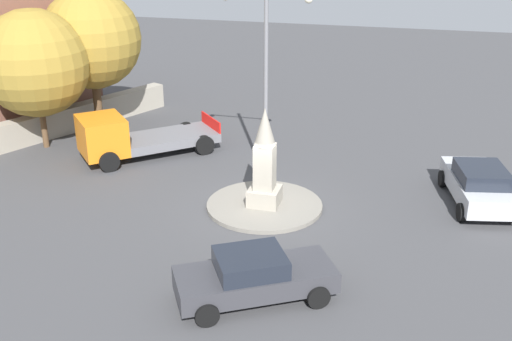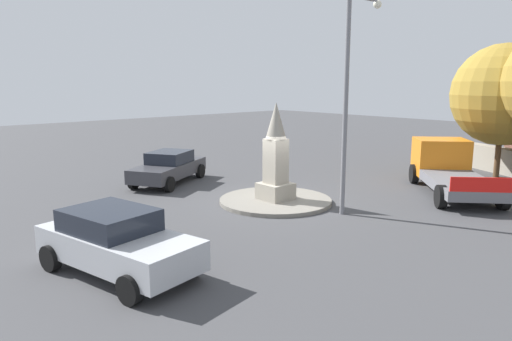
{
  "view_description": "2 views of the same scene",
  "coord_description": "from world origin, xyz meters",
  "views": [
    {
      "loc": [
        4.86,
        -19.32,
        9.72
      ],
      "look_at": [
        -0.17,
        -0.54,
        1.63
      ],
      "focal_mm": 43.19,
      "sensor_mm": 36.0,
      "label": 1
    },
    {
      "loc": [
        11.92,
        12.29,
        4.47
      ],
      "look_at": [
        0.43,
        -0.6,
        1.19
      ],
      "focal_mm": 33.24,
      "sensor_mm": 36.0,
      "label": 2
    }
  ],
  "objects": [
    {
      "name": "tree_mid_cluster",
      "position": [
        -9.83,
        6.2,
        4.42
      ],
      "size": [
        4.58,
        4.58,
        6.73
      ],
      "color": "brown",
      "rests_on": "ground"
    },
    {
      "name": "car_silver_near_island",
      "position": [
        7.34,
        2.26,
        0.79
      ],
      "size": [
        2.64,
        4.43,
        1.52
      ],
      "color": "#B7BABF",
      "rests_on": "ground"
    },
    {
      "name": "streetlamp",
      "position": [
        -0.63,
        2.61,
        4.59
      ],
      "size": [
        3.34,
        0.28,
        7.62
      ],
      "color": "slate",
      "rests_on": "ground"
    },
    {
      "name": "car_dark_grey_waiting",
      "position": [
        1.13,
        -5.6,
        0.72
      ],
      "size": [
        4.56,
        3.61,
        1.41
      ],
      "color": "#38383D",
      "rests_on": "ground"
    },
    {
      "name": "traffic_island",
      "position": [
        0.0,
        0.0,
        0.07
      ],
      "size": [
        4.16,
        4.16,
        0.14
      ],
      "primitive_type": "cylinder",
      "color": "gray",
      "rests_on": "ground"
    },
    {
      "name": "ground_plane",
      "position": [
        0.0,
        0.0,
        0.0
      ],
      "size": [
        80.0,
        80.0,
        0.0
      ],
      "primitive_type": "plane",
      "color": "#424244"
    },
    {
      "name": "truck_orange_passing",
      "position": [
        -6.77,
        3.22,
        0.94
      ],
      "size": [
        5.74,
        5.51,
        1.99
      ],
      "color": "orange",
      "rests_on": "ground"
    },
    {
      "name": "stone_boundary_wall",
      "position": [
        -11.38,
        5.24,
        0.61
      ],
      "size": [
        5.88,
        11.68,
        1.23
      ],
      "primitive_type": "cube",
      "rotation": [
        0.0,
        0.0,
        4.28
      ],
      "color": "#9E9687",
      "rests_on": "ground"
    },
    {
      "name": "tree_near_wall",
      "position": [
        -11.08,
        3.49,
        3.83
      ],
      "size": [
        4.64,
        4.64,
        6.15
      ],
      "color": "brown",
      "rests_on": "ground"
    },
    {
      "name": "monument",
      "position": [
        0.0,
        0.0,
        1.71
      ],
      "size": [
        1.09,
        1.09,
        3.58
      ],
      "color": "#9E9687",
      "rests_on": "traffic_island"
    }
  ]
}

